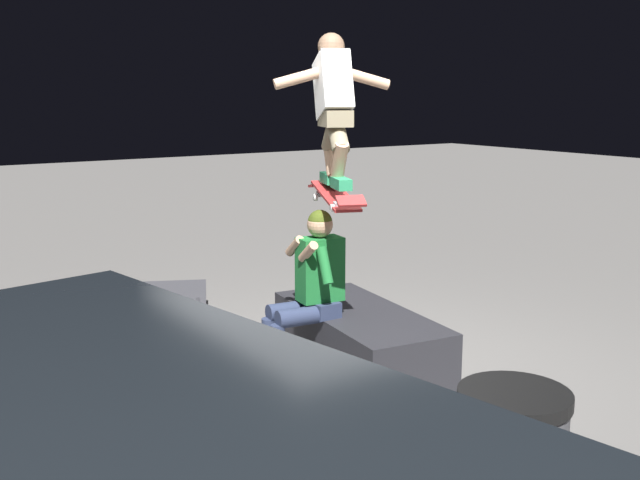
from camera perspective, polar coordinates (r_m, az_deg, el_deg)
The scene contains 6 objects.
ground_plane at distance 5.96m, azimuth 2.38°, elevation -10.47°, with size 40.00×40.00×0.00m, color slate.
ledge_box_main at distance 6.07m, azimuth 3.04°, elevation -7.65°, with size 1.68×0.75×0.48m, color #28282D.
person_sitting_on_ledge at distance 5.78m, azimuth -0.94°, elevation -3.51°, with size 0.60×0.77×1.32m.
skateboard at distance 5.60m, azimuth 1.16°, elevation 3.40°, with size 1.02×0.55×0.15m.
skater_airborne at distance 5.61m, azimuth 1.05°, elevation 10.45°, with size 0.63×0.86×1.12m.
kicker_ramp at distance 7.49m, azimuth -11.99°, elevation -5.64°, with size 1.30×1.22×0.38m.
Camera 1 is at (-4.48, 3.27, 2.20)m, focal length 41.96 mm.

